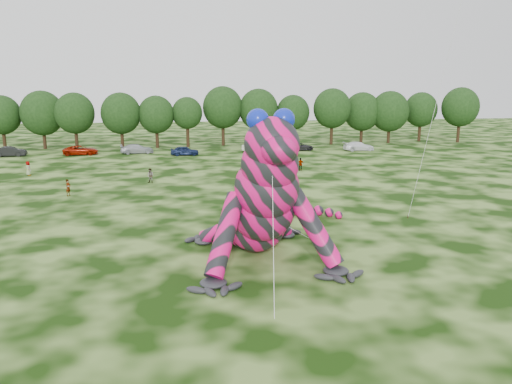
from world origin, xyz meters
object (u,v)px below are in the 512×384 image
at_px(car_5, 255,147).
at_px(tree_6, 75,121).
at_px(tree_14, 362,118).
at_px(tree_15, 389,117).
at_px(car_7, 359,146).
at_px(tree_13, 332,117).
at_px(tree_17, 460,115).
at_px(spectator_0, 68,188).
at_px(tree_9, 187,122).
at_px(tree_11, 259,117).
at_px(tree_5, 43,120).
at_px(spectator_3, 301,164).
at_px(car_4, 185,151).
at_px(tree_16, 420,117).
at_px(tree_12, 293,120).
at_px(tree_10, 223,116).
at_px(car_6, 300,147).
at_px(tree_7, 121,121).
at_px(spectator_4, 28,168).
at_px(car_1, 10,152).
at_px(spectator_5, 252,180).
at_px(tree_8, 156,122).
at_px(car_2, 81,150).
at_px(spectator_2, 251,162).
at_px(tree_4, 3,122).
at_px(car_3, 137,149).
at_px(inflatable_gecko, 251,178).
at_px(spectator_1, 151,176).

bearing_deg(car_5, tree_6, 83.04).
distance_m(tree_14, car_5, 24.00).
bearing_deg(tree_15, car_7, -133.43).
height_order(tree_13, tree_17, tree_17).
bearing_deg(tree_14, spectator_0, -138.63).
bearing_deg(tree_9, tree_11, 3.82).
xyz_separation_m(tree_5, spectator_3, (37.74, -28.44, -4.09)).
distance_m(tree_15, car_4, 40.04).
bearing_deg(tree_16, car_5, -163.57).
xyz_separation_m(tree_14, car_7, (-4.56, -11.06, -3.95)).
height_order(tree_12, car_7, tree_12).
distance_m(tree_12, car_7, 13.95).
xyz_separation_m(tree_5, tree_14, (56.59, 0.29, -0.20)).
distance_m(tree_10, car_6, 15.80).
distance_m(tree_7, spectator_4, 26.81).
relative_size(car_5, spectator_4, 2.48).
distance_m(car_4, spectator_4, 23.95).
xyz_separation_m(car_1, car_5, (37.69, 0.00, -0.06)).
bearing_deg(tree_14, tree_9, -177.57).
bearing_deg(spectator_0, spectator_5, -60.58).
bearing_deg(tree_13, tree_8, -179.74).
bearing_deg(tree_13, car_6, -135.05).
distance_m(tree_9, tree_16, 44.43).
bearing_deg(car_6, tree_14, -67.53).
xyz_separation_m(car_2, car_7, (44.57, -1.85, 0.01)).
bearing_deg(tree_8, tree_7, -178.22).
bearing_deg(car_2, spectator_2, -128.94).
distance_m(spectator_3, spectator_2, 6.45).
xyz_separation_m(tree_4, tree_14, (63.10, 0.01, 0.17)).
xyz_separation_m(car_4, car_7, (28.60, 1.25, 0.01)).
distance_m(tree_8, car_3, 8.62).
bearing_deg(car_6, car_5, 79.05).
xyz_separation_m(inflatable_gecko, tree_9, (-2.86, 56.75, -0.38)).
relative_size(car_1, spectator_3, 2.83).
bearing_deg(tree_11, car_3, -158.11).
distance_m(tree_9, car_1, 28.41).
xyz_separation_m(tree_5, car_3, (15.98, -8.65, -4.15)).
bearing_deg(tree_7, car_6, -14.03).
relative_size(tree_12, car_2, 1.70).
bearing_deg(car_4, tree_7, 44.83).
bearing_deg(car_4, car_5, -75.35).
distance_m(car_3, spectator_1, 25.44).
bearing_deg(tree_10, tree_12, -3.80).
xyz_separation_m(tree_17, spectator_3, (-37.33, -26.66, -4.34)).
height_order(tree_4, car_2, tree_4).
relative_size(car_4, spectator_2, 2.35).
xyz_separation_m(tree_7, tree_12, (30.09, 0.94, -0.25)).
xyz_separation_m(car_2, car_6, (35.09, -0.07, -0.10)).
bearing_deg(car_5, tree_8, 71.57).
relative_size(tree_4, tree_6, 0.95).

